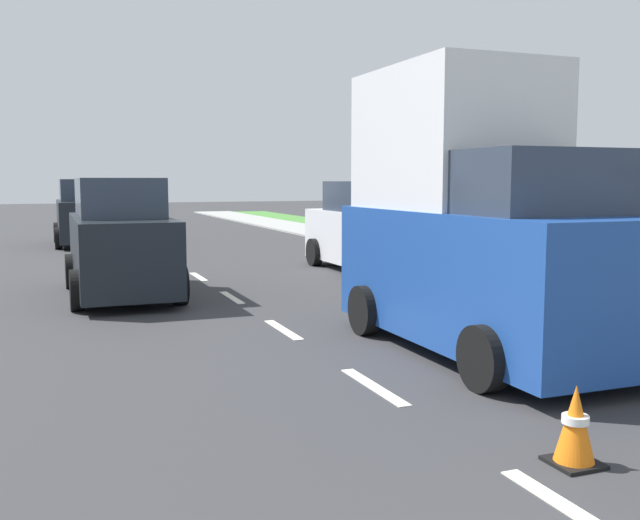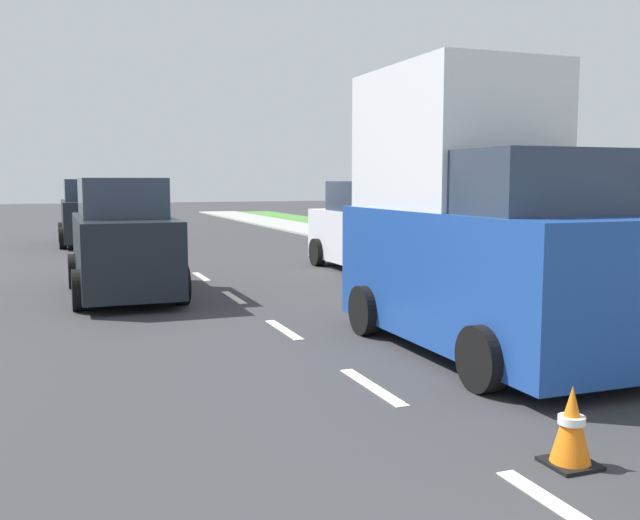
% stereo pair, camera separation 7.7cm
% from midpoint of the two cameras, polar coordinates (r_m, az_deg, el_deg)
% --- Properties ---
extents(ground_plane, '(96.00, 96.00, 0.00)m').
position_cam_midpoint_polar(ground_plane, '(22.10, -12.50, 0.74)').
color(ground_plane, '#333335').
extents(sidewalk_right, '(2.40, 72.00, 0.14)m').
position_cam_midpoint_polar(sidewalk_right, '(15.02, 22.79, -2.21)').
color(sidewalk_right, '#9E9E99').
rests_on(sidewalk_right, ground).
extents(lane_center_line, '(0.14, 46.40, 0.01)m').
position_cam_midpoint_polar(lane_center_line, '(26.24, -13.79, 1.58)').
color(lane_center_line, silver).
rests_on(lane_center_line, ground).
extents(traffic_cone_near, '(0.36, 0.36, 0.61)m').
position_cam_midpoint_polar(traffic_cone_near, '(5.75, 19.78, -12.37)').
color(traffic_cone_near, black).
rests_on(traffic_cone_near, ground).
extents(delivery_truck, '(2.16, 4.60, 3.54)m').
position_cam_midpoint_polar(delivery_truck, '(9.08, 12.69, 3.06)').
color(delivery_truck, '#1E4799').
rests_on(delivery_truck, ground).
extents(car_oncoming_lead, '(1.88, 4.24, 2.15)m').
position_cam_midpoint_polar(car_oncoming_lead, '(13.54, -15.29, 1.44)').
color(car_oncoming_lead, black).
rests_on(car_oncoming_lead, ground).
extents(car_parked_far, '(2.01, 3.87, 2.09)m').
position_cam_midpoint_polar(car_parked_far, '(16.87, 4.21, 2.47)').
color(car_parked_far, silver).
rests_on(car_parked_far, ground).
extents(car_oncoming_second, '(1.88, 4.33, 2.15)m').
position_cam_midpoint_polar(car_oncoming_second, '(24.75, -17.91, 3.49)').
color(car_oncoming_second, black).
rests_on(car_oncoming_second, ground).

